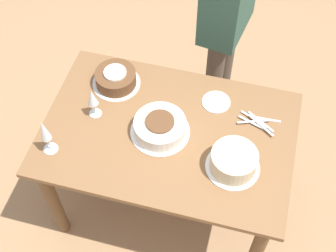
% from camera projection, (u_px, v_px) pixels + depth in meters
% --- Properties ---
extents(ground_plane, '(12.00, 12.00, 0.00)m').
position_uv_depth(ground_plane, '(168.00, 198.00, 2.96)').
color(ground_plane, '#A87F56').
extents(dining_table, '(1.27, 0.84, 0.74)m').
position_uv_depth(dining_table, '(168.00, 145.00, 2.46)').
color(dining_table, brown).
rests_on(dining_table, ground_plane).
extents(cake_center_white, '(0.30, 0.30, 0.10)m').
position_uv_depth(cake_center_white, '(160.00, 127.00, 2.32)').
color(cake_center_white, white).
rests_on(cake_center_white, dining_table).
extents(cake_front_chocolate, '(0.26, 0.26, 0.10)m').
position_uv_depth(cake_front_chocolate, '(116.00, 78.00, 2.50)').
color(cake_front_chocolate, white).
rests_on(cake_front_chocolate, dining_table).
extents(cake_back_decorated, '(0.26, 0.26, 0.11)m').
position_uv_depth(cake_back_decorated, '(234.00, 161.00, 2.19)').
color(cake_back_decorated, white).
rests_on(cake_back_decorated, dining_table).
extents(wine_glass_near, '(0.07, 0.07, 0.23)m').
position_uv_depth(wine_glass_near, '(44.00, 132.00, 2.17)').
color(wine_glass_near, silver).
rests_on(wine_glass_near, dining_table).
extents(wine_glass_far, '(0.06, 0.06, 0.18)m').
position_uv_depth(wine_glass_far, '(92.00, 99.00, 2.32)').
color(wine_glass_far, silver).
rests_on(wine_glass_far, dining_table).
extents(dessert_plate_left, '(0.15, 0.15, 0.01)m').
position_uv_depth(dessert_plate_left, '(216.00, 102.00, 2.46)').
color(dessert_plate_left, silver).
rests_on(dessert_plate_left, dining_table).
extents(fork_pile, '(0.22, 0.14, 0.02)m').
position_uv_depth(fork_pile, '(258.00, 122.00, 2.38)').
color(fork_pile, silver).
rests_on(fork_pile, dining_table).
extents(person_cutting, '(0.28, 0.43, 1.59)m').
position_uv_depth(person_cutting, '(228.00, 3.00, 2.60)').
color(person_cutting, '#4C4238').
rests_on(person_cutting, ground_plane).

